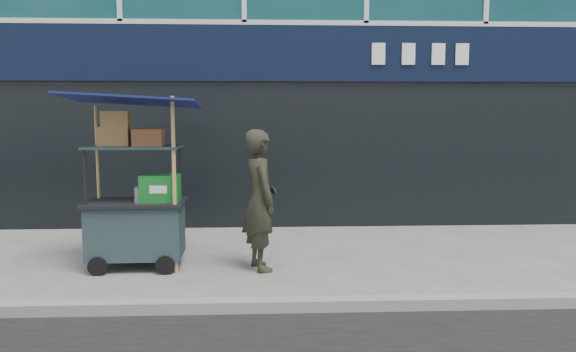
{
  "coord_description": "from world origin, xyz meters",
  "views": [
    {
      "loc": [
        0.28,
        -5.5,
        1.92
      ],
      "look_at": [
        0.59,
        1.2,
        1.17
      ],
      "focal_mm": 35.0,
      "sensor_mm": 36.0,
      "label": 1
    }
  ],
  "objects": [
    {
      "name": "ground",
      "position": [
        0.0,
        0.0,
        0.0
      ],
      "size": [
        80.0,
        80.0,
        0.0
      ],
      "primitive_type": "plane",
      "color": "#63635E",
      "rests_on": "ground"
    },
    {
      "name": "curb",
      "position": [
        0.0,
        -0.2,
        0.06
      ],
      "size": [
        80.0,
        0.18,
        0.12
      ],
      "primitive_type": "cube",
      "color": "gray",
      "rests_on": "ground"
    },
    {
      "name": "vendor_cart",
      "position": [
        -1.28,
        1.46,
        0.76
      ],
      "size": [
        1.63,
        1.17,
        2.17
      ],
      "rotation": [
        0.0,
        0.0,
        0.02
      ],
      "color": "#1C2C30",
      "rests_on": "ground"
    },
    {
      "name": "vendor_man",
      "position": [
        0.25,
        1.32,
        0.87
      ],
      "size": [
        0.59,
        0.73,
        1.73
      ],
      "primitive_type": "imported",
      "rotation": [
        0.0,
        0.0,
        1.9
      ],
      "color": "black",
      "rests_on": "ground"
    }
  ]
}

